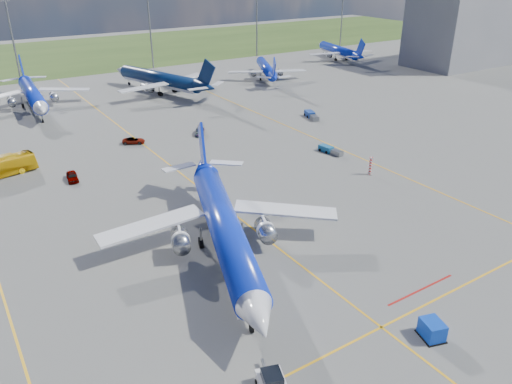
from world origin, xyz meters
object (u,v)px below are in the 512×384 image
warning_post (370,166)px  bg_jet_n (161,92)px  main_airliner (226,255)px  service_car_c (200,131)px  bg_jet_nnw (35,109)px  service_car_b (134,141)px  uld_container (432,330)px  baggage_tug_w (330,150)px  service_car_a (72,176)px  bg_jet_ene (338,59)px  baggage_tug_e (311,115)px  bg_jet_ne (266,78)px  baggage_tug_c (17,161)px

warning_post → bg_jet_n: 70.74m
main_airliner → service_car_c: 45.97m
bg_jet_nnw → service_car_b: bearing=-69.4°
uld_container → baggage_tug_w: bearing=77.4°
bg_jet_nnw → bg_jet_n: bearing=1.3°
bg_jet_nnw → main_airliner: 80.56m
service_car_a → baggage_tug_w: bearing=-8.8°
service_car_b → baggage_tug_w: size_ratio=0.83×
bg_jet_nnw → baggage_tug_w: (39.29, -60.39, 0.52)m
warning_post → bg_jet_ene: (64.48, 81.02, -1.50)m
bg_jet_ene → baggage_tug_w: bg_jet_ene is taller
service_car_c → baggage_tug_e: size_ratio=0.79×
service_car_a → service_car_b: size_ratio=0.96×
bg_jet_ne → service_car_b: bg_jet_ne is taller
bg_jet_ne → warning_post: bearing=94.8°
bg_jet_ne → main_airliner: 97.35m
baggage_tug_e → bg_jet_n: bearing=133.2°
main_airliner → service_car_a: bearing=125.7°
warning_post → bg_jet_n: bearing=95.6°
warning_post → baggage_tug_c: (-47.87, 36.84, -1.00)m
baggage_tug_w → baggage_tug_e: (10.99, 19.10, 0.07)m
bg_jet_ene → service_car_a: bearing=41.4°
bg_jet_ne → service_car_c: 53.76m
bg_jet_nnw → service_car_a: 47.75m
bg_jet_n → service_car_c: 37.48m
bg_jet_ene → service_car_c: 91.78m
service_car_a → baggage_tug_c: service_car_a is taller
bg_jet_n → baggage_tug_c: 52.95m
bg_jet_nnw → service_car_a: bg_jet_nnw is taller
bg_jet_n → main_airliner: bearing=54.4°
bg_jet_nnw → bg_jet_ene: 103.14m
service_car_c → baggage_tug_c: (-33.77, 3.24, -0.16)m
bg_jet_ne → bg_jet_ene: bearing=-137.5°
warning_post → main_airliner: main_airliner is taller
baggage_tug_e → service_car_a: bearing=-155.5°
bg_jet_nnw → bg_jet_n: size_ratio=0.94×
service_car_b → baggage_tug_w: 37.34m
uld_container → service_car_c: (8.99, 65.10, -0.23)m
service_car_b → baggage_tug_w: bearing=-102.8°
uld_container → service_car_a: size_ratio=0.55×
baggage_tug_c → bg_jet_ene: bearing=21.3°
bg_jet_ene → baggage_tug_c: bearing=34.7°
warning_post → bg_jet_nnw: 81.29m
service_car_a → baggage_tug_c: 14.11m
baggage_tug_w → service_car_a: bearing=154.1°
warning_post → bg_jet_ne: bearing=69.4°
bg_jet_ne → bg_jet_ene: bg_jet_ene is taller
warning_post → service_car_a: size_ratio=0.74×
main_airliner → baggage_tug_w: size_ratio=8.20×
uld_container → bg_jet_ene: bearing=68.9°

